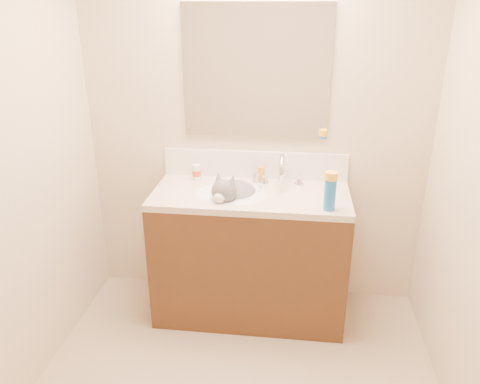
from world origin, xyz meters
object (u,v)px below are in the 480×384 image
(vanity_cabinet, at_px, (250,257))
(silver_jar, at_px, (256,177))
(basin, at_px, (231,204))
(pill_bottle, at_px, (196,172))
(amber_bottle, at_px, (261,174))
(spray_can, at_px, (330,195))
(faucet, at_px, (282,173))
(cat, at_px, (233,197))

(vanity_cabinet, distance_m, silver_jar, 0.52)
(basin, height_order, pill_bottle, pill_bottle)
(pill_bottle, bearing_deg, amber_bottle, 0.44)
(basin, relative_size, pill_bottle, 4.48)
(vanity_cabinet, distance_m, basin, 0.40)
(pill_bottle, relative_size, spray_can, 0.56)
(faucet, bearing_deg, silver_jar, 162.90)
(amber_bottle, bearing_deg, faucet, -20.27)
(basin, height_order, faucet, faucet)
(vanity_cabinet, relative_size, cat, 2.78)
(spray_can, bearing_deg, silver_jar, 138.90)
(faucet, height_order, cat, faucet)
(silver_jar, bearing_deg, cat, -121.59)
(vanity_cabinet, bearing_deg, basin, -165.96)
(faucet, bearing_deg, basin, -150.88)
(basin, height_order, spray_can, spray_can)
(silver_jar, bearing_deg, faucet, -17.10)
(faucet, xyz_separation_m, silver_jar, (-0.16, 0.05, -0.05))
(vanity_cabinet, xyz_separation_m, pill_bottle, (-0.37, 0.18, 0.50))
(faucet, height_order, amber_bottle, faucet)
(pill_bottle, bearing_deg, spray_can, -24.54)
(pill_bottle, distance_m, silver_jar, 0.39)
(cat, height_order, pill_bottle, cat)
(amber_bottle, relative_size, spray_can, 0.57)
(cat, relative_size, silver_jar, 6.94)
(silver_jar, height_order, amber_bottle, amber_bottle)
(spray_can, bearing_deg, faucet, 129.78)
(vanity_cabinet, xyz_separation_m, basin, (-0.12, -0.03, 0.38))
(cat, bearing_deg, faucet, 46.62)
(silver_jar, height_order, spray_can, spray_can)
(vanity_cabinet, distance_m, faucet, 0.58)
(cat, relative_size, amber_bottle, 4.20)
(basin, bearing_deg, silver_jar, 57.61)
(pill_bottle, height_order, silver_jar, pill_bottle)
(pill_bottle, xyz_separation_m, spray_can, (0.83, -0.38, 0.04))
(amber_bottle, bearing_deg, spray_can, -43.04)
(pill_bottle, height_order, amber_bottle, amber_bottle)
(cat, bearing_deg, spray_can, 0.74)
(vanity_cabinet, relative_size, faucet, 4.29)
(faucet, distance_m, amber_bottle, 0.14)
(vanity_cabinet, height_order, spray_can, spray_can)
(vanity_cabinet, distance_m, amber_bottle, 0.54)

